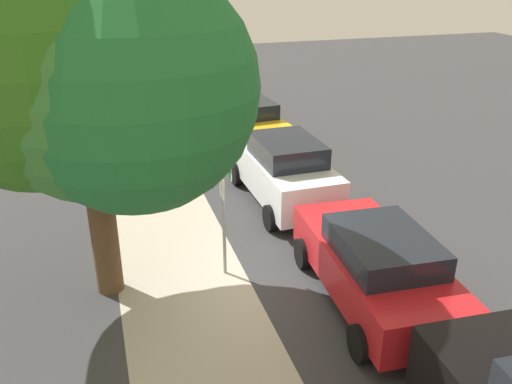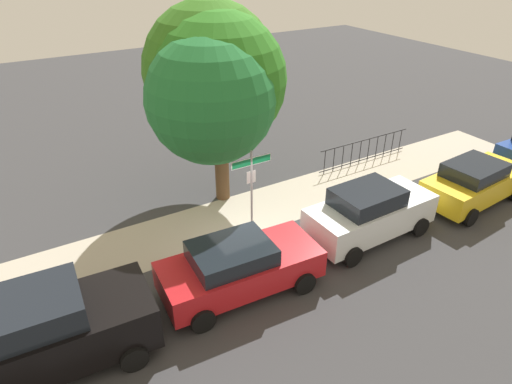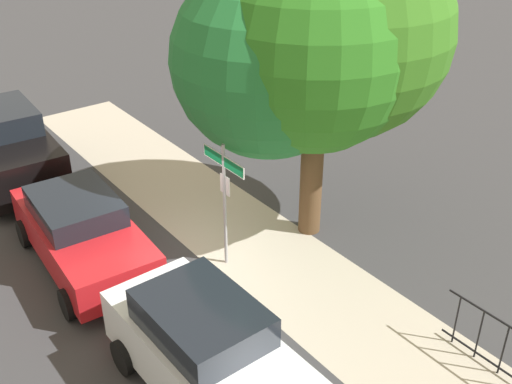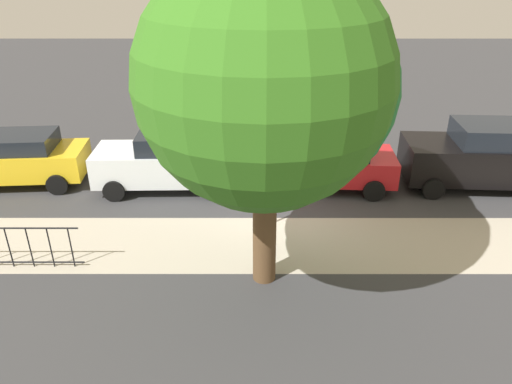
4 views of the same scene
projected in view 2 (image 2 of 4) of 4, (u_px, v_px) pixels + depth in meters
ground_plane at (243, 239)px, 14.43m from camera, size 60.00×60.00×0.00m
sidewalk_strip at (273, 204)px, 16.28m from camera, size 24.00×2.60×0.00m
street_sign at (251, 176)px, 14.01m from camera, size 1.40×0.07×2.85m
shade_tree at (213, 83)px, 14.45m from camera, size 5.05×5.77×6.94m
car_black at (47, 332)px, 9.70m from camera, size 4.58×2.34×2.05m
car_red at (239, 267)px, 11.93m from camera, size 4.46×2.21×1.58m
car_white at (370, 213)px, 14.09m from camera, size 4.34×1.99×1.82m
car_yellow at (474, 182)px, 16.02m from camera, size 4.41×2.21×1.64m
iron_fence at (364, 150)px, 19.09m from camera, size 4.80×0.04×1.07m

